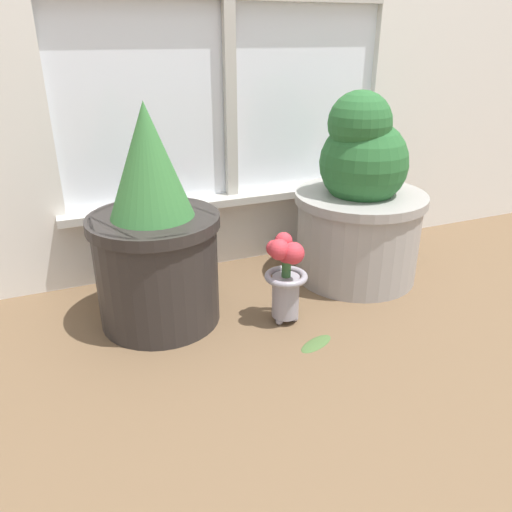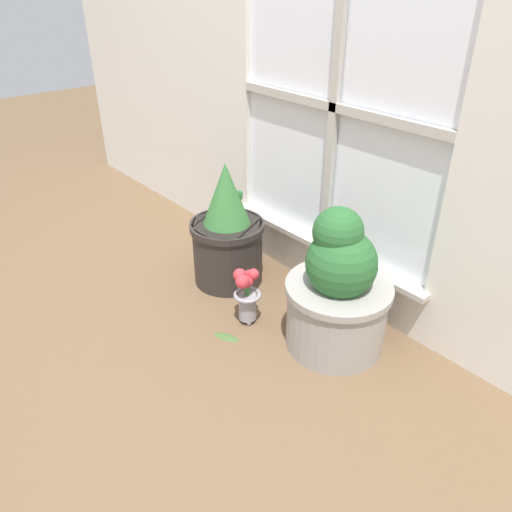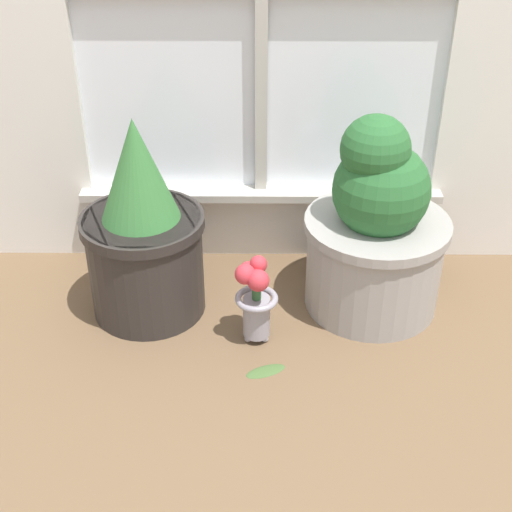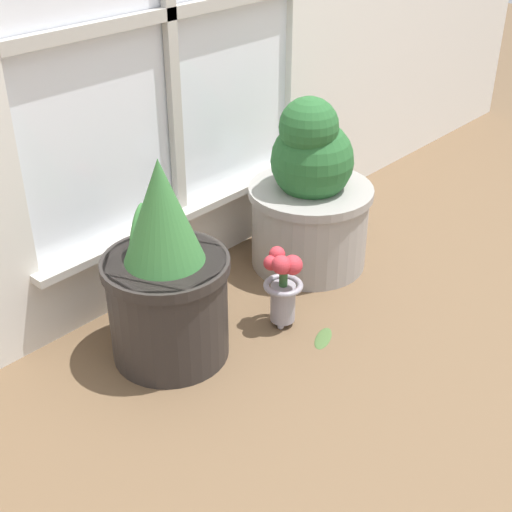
% 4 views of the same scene
% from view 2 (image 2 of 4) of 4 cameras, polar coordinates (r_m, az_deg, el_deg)
% --- Properties ---
extents(ground_plane, '(10.00, 10.00, 0.00)m').
position_cam_2_polar(ground_plane, '(2.11, -2.63, -8.53)').
color(ground_plane, brown).
extents(potted_plant_left, '(0.35, 0.35, 0.59)m').
position_cam_2_polar(potted_plant_left, '(2.32, -3.30, 2.45)').
color(potted_plant_left, '#2D2826').
rests_on(potted_plant_left, ground_plane).
extents(potted_plant_right, '(0.41, 0.41, 0.59)m').
position_cam_2_polar(potted_plant_right, '(1.93, 9.35, -4.15)').
color(potted_plant_right, '#9E9993').
rests_on(potted_plant_right, ground_plane).
extents(flower_vase, '(0.12, 0.12, 0.25)m').
position_cam_2_polar(flower_vase, '(2.08, -1.08, -4.22)').
color(flower_vase, '#99939E').
rests_on(flower_vase, ground_plane).
extents(fallen_leaf, '(0.12, 0.08, 0.01)m').
position_cam_2_polar(fallen_leaf, '(2.08, -3.42, -9.16)').
color(fallen_leaf, '#476633').
rests_on(fallen_leaf, ground_plane).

